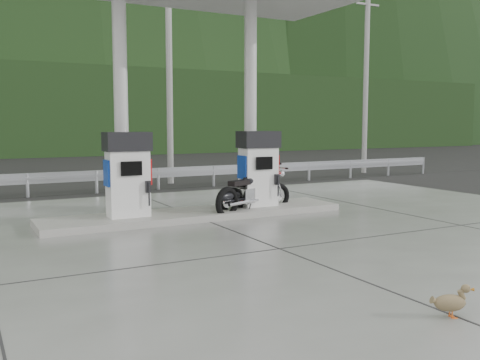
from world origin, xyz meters
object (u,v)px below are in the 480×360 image
gas_pump_left (128,175)px  duck (450,303)px  motorcycle_left (256,193)px  gas_pump_right (258,169)px  motorcycle_right (249,192)px

gas_pump_left → duck: 7.34m
motorcycle_left → duck: (-1.65, -7.15, -0.30)m
gas_pump_right → gas_pump_left: bearing=180.0°
motorcycle_right → gas_pump_right: bearing=-2.0°
motorcycle_right → duck: bearing=-123.7°
gas_pump_left → motorcycle_left: size_ratio=0.92×
gas_pump_left → gas_pump_right: size_ratio=1.00×
gas_pump_left → motorcycle_right: 2.93m
motorcycle_left → gas_pump_left: bearing=171.5°
gas_pump_right → motorcycle_left: size_ratio=0.92×
gas_pump_left → motorcycle_right: bearing=-2.4°
motorcycle_left → motorcycle_right: size_ratio=0.90×
gas_pump_right → motorcycle_right: size_ratio=0.83×
gas_pump_left → gas_pump_right: same height
motorcycle_right → duck: (-1.36, -7.00, -0.36)m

